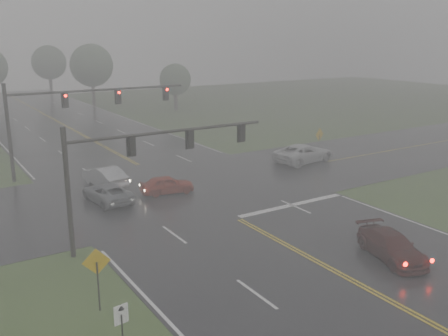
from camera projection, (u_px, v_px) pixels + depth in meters
ground at (441, 329)px, 19.37m from camera, size 180.00×180.00×0.00m
main_road at (193, 195)px, 35.72m from camera, size 18.00×160.00×0.02m
cross_street at (180, 188)px, 37.36m from camera, size 120.00×14.00×0.02m
stop_bar at (292, 205)px, 33.46m from camera, size 8.50×0.50×0.01m
sedan_maroon at (390, 258)px, 25.50m from camera, size 3.11×4.94×1.33m
sedan_red at (167, 193)px, 36.00m from camera, size 4.05×2.15×1.31m
sedan_silver at (106, 186)px, 37.72m from camera, size 2.22×4.83×1.53m
car_grey at (108, 202)px, 34.15m from camera, size 2.63×4.84×1.29m
pickup_white at (303, 162)px, 44.95m from camera, size 6.18×3.43×1.63m
signal_gantry_near at (134, 158)px, 26.36m from camera, size 11.76×0.30×6.78m
signal_gantry_far at (69, 108)px, 40.02m from camera, size 14.96×0.39×7.61m
sign_diamond_west at (97, 269)px, 20.20m from camera, size 1.14×0.26×2.77m
sign_arrow_white at (122, 324)px, 16.71m from camera, size 0.53×0.11×2.38m
sign_diamond_east at (319, 138)px, 45.70m from camera, size 1.18×0.31×2.88m
tree_ne_a at (92, 65)px, 78.81m from camera, size 6.73×6.73×9.88m
tree_e_near at (175, 80)px, 75.65m from camera, size 4.78×4.78×7.02m
tree_n_far at (49, 63)px, 93.79m from camera, size 6.38×6.38×9.36m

